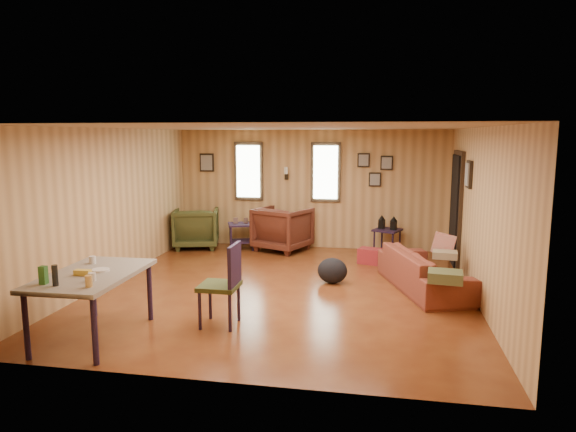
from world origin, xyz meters
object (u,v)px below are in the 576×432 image
(end_table, at_px, (241,232))
(dining_table, at_px, (91,279))
(recliner_brown, at_px, (283,227))
(side_table, at_px, (387,228))
(recliner_green, at_px, (196,226))
(sofa, at_px, (424,264))

(end_table, relative_size, dining_table, 0.43)
(recliner_brown, relative_size, side_table, 1.29)
(recliner_brown, bearing_deg, dining_table, 98.29)
(recliner_green, height_order, side_table, recliner_green)
(recliner_brown, relative_size, dining_table, 0.64)
(recliner_brown, xyz_separation_m, dining_table, (-1.25, -4.82, 0.21))
(recliner_green, distance_m, dining_table, 4.78)
(side_table, bearing_deg, recliner_green, -177.90)
(sofa, distance_m, dining_table, 4.64)
(end_table, bearing_deg, side_table, 2.64)
(recliner_brown, relative_size, recliner_green, 1.08)
(sofa, relative_size, dining_table, 1.32)
(recliner_green, height_order, end_table, recliner_green)
(sofa, relative_size, recliner_brown, 2.06)
(sofa, bearing_deg, dining_table, 105.76)
(sofa, bearing_deg, recliner_brown, 30.89)
(side_table, bearing_deg, dining_table, -124.09)
(recliner_brown, bearing_deg, recliner_green, 25.17)
(sofa, distance_m, recliner_brown, 3.40)
(recliner_brown, bearing_deg, sofa, 162.16)
(end_table, relative_size, side_table, 0.87)
(recliner_brown, height_order, end_table, recliner_brown)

